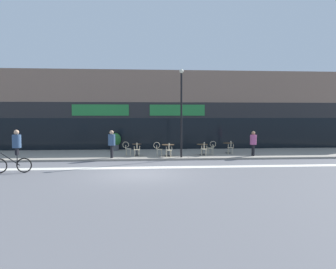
{
  "coord_description": "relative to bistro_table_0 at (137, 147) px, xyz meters",
  "views": [
    {
      "loc": [
        0.15,
        -15.08,
        2.75
      ],
      "look_at": [
        1.89,
        6.28,
        1.47
      ],
      "focal_mm": 35.0,
      "sensor_mm": 36.0,
      "label": 1
    }
  ],
  "objects": [
    {
      "name": "ground_plane",
      "position": [
        0.15,
        -6.2,
        -0.65
      ],
      "size": [
        120.0,
        120.0,
        0.0
      ],
      "primitive_type": "plane",
      "color": "#5B5B60"
    },
    {
      "name": "cyclist_0",
      "position": [
        -5.67,
        -5.34,
        0.49
      ],
      "size": [
        1.81,
        0.53,
        2.05
      ],
      "rotation": [
        0.0,
        0.0,
        3.24
      ],
      "color": "black",
      "rests_on": "ground"
    },
    {
      "name": "pedestrian_near_end",
      "position": [
        -1.52,
        -1.09,
        0.47
      ],
      "size": [
        0.45,
        0.45,
        1.69
      ],
      "rotation": [
        0.0,
        0.0,
        -0.03
      ],
      "color": "black",
      "rests_on": "sidewalk_slab"
    },
    {
      "name": "bistro_table_1",
      "position": [
        1.99,
        -0.5,
        0.01
      ],
      "size": [
        0.79,
        0.79,
        0.74
      ],
      "color": "black",
      "rests_on": "sidewalk_slab"
    },
    {
      "name": "bike_lane_stripe",
      "position": [
        0.15,
        -4.29,
        -0.65
      ],
      "size": [
        36.0,
        0.7,
        0.01
      ],
      "primitive_type": "cube",
      "color": "silver",
      "rests_on": "ground"
    },
    {
      "name": "storefront_facade",
      "position": [
        0.15,
        5.77,
        2.43
      ],
      "size": [
        40.0,
        4.06,
        6.19
      ],
      "color": "#7F6656",
      "rests_on": "ground"
    },
    {
      "name": "planter_pot",
      "position": [
        -1.63,
        3.22,
        0.19
      ],
      "size": [
        0.82,
        0.82,
        1.3
      ],
      "color": "#4C4C51",
      "rests_on": "sidewalk_slab"
    },
    {
      "name": "cafe_chair_2_near",
      "position": [
        4.31,
        -0.61,
        -0.01
      ],
      "size": [
        0.42,
        0.58,
        0.9
      ],
      "rotation": [
        0.0,
        0.0,
        1.53
      ],
      "color": "beige",
      "rests_on": "sidewalk_slab"
    },
    {
      "name": "bistro_table_3",
      "position": [
        6.26,
        0.77,
        -0.02
      ],
      "size": [
        0.71,
        0.71,
        0.71
      ],
      "color": "black",
      "rests_on": "sidewalk_slab"
    },
    {
      "name": "cafe_chair_1_side",
      "position": [
        1.36,
        -0.5,
        -0.01
      ],
      "size": [
        0.58,
        0.41,
        0.9
      ],
      "rotation": [
        0.0,
        0.0,
        -0.04
      ],
      "color": "beige",
      "rests_on": "sidewalk_slab"
    },
    {
      "name": "bistro_table_2",
      "position": [
        4.31,
        0.02,
        -0.02
      ],
      "size": [
        0.72,
        0.72,
        0.71
      ],
      "color": "black",
      "rests_on": "sidewalk_slab"
    },
    {
      "name": "lamp_post",
      "position": [
        2.77,
        -1.17,
        2.59
      ],
      "size": [
        0.26,
        0.26,
        5.44
      ],
      "color": "black",
      "rests_on": "sidewalk_slab"
    },
    {
      "name": "cafe_chair_1_near",
      "position": [
        1.99,
        -1.13,
        -0.01
      ],
      "size": [
        0.42,
        0.59,
        0.9
      ],
      "rotation": [
        0.0,
        0.0,
        1.63
      ],
      "color": "beige",
      "rests_on": "sidewalk_slab"
    },
    {
      "name": "pedestrian_far_end",
      "position": [
        7.48,
        -0.8,
        0.41
      ],
      "size": [
        0.42,
        0.42,
        1.59
      ],
      "rotation": [
        0.0,
        0.0,
        3.16
      ],
      "color": "black",
      "rests_on": "sidewalk_slab"
    },
    {
      "name": "cafe_chair_2_side",
      "position": [
        4.93,
        0.02,
        -0.01
      ],
      "size": [
        0.58,
        0.41,
        0.9
      ],
      "rotation": [
        0.0,
        0.0,
        3.17
      ],
      "color": "beige",
      "rests_on": "sidewalk_slab"
    },
    {
      "name": "cafe_chair_0_near",
      "position": [
        0.01,
        -0.63,
        -0.01
      ],
      "size": [
        0.43,
        0.59,
        0.9
      ],
      "rotation": [
        0.0,
        0.0,
        1.65
      ],
      "color": "beige",
      "rests_on": "sidewalk_slab"
    },
    {
      "name": "cafe_chair_0_side",
      "position": [
        -0.63,
        -0.0,
        -0.01
      ],
      "size": [
        0.57,
        0.4,
        0.9
      ],
      "rotation": [
        0.0,
        0.0,
        0.0
      ],
      "color": "beige",
      "rests_on": "sidewalk_slab"
    },
    {
      "name": "sidewalk_slab",
      "position": [
        0.15,
        1.05,
        -0.59
      ],
      "size": [
        40.0,
        5.5,
        0.12
      ],
      "primitive_type": "cube",
      "color": "gray",
      "rests_on": "ground"
    },
    {
      "name": "bistro_table_0",
      "position": [
        0.0,
        0.0,
        0.0
      ],
      "size": [
        0.61,
        0.61,
        0.76
      ],
      "color": "black",
      "rests_on": "sidewalk_slab"
    },
    {
      "name": "cafe_chair_3_near",
      "position": [
        6.26,
        0.14,
        -0.01
      ],
      "size": [
        0.43,
        0.59,
        0.9
      ],
      "rotation": [
        0.0,
        0.0,
        1.5
      ],
      "color": "beige",
      "rests_on": "sidewalk_slab"
    }
  ]
}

